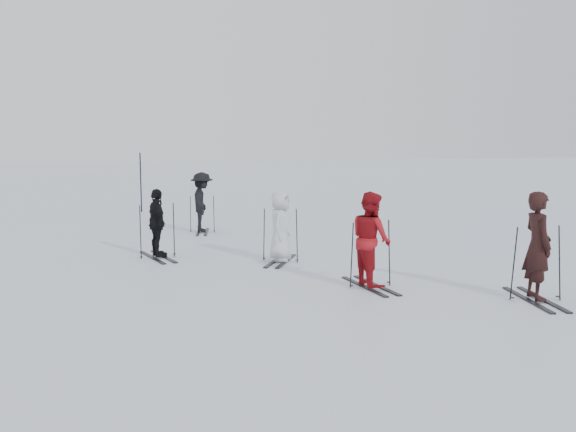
# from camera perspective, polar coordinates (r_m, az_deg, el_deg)

# --- Properties ---
(ground) EXTENTS (120.00, 120.00, 0.00)m
(ground) POSITION_cam_1_polar(r_m,az_deg,el_deg) (14.15, 0.85, -4.52)
(ground) COLOR silver
(ground) RESTS_ON ground
(skier_near_dark) EXTENTS (0.52, 0.73, 1.89)m
(skier_near_dark) POSITION_cam_1_polar(r_m,az_deg,el_deg) (11.95, 21.30, -2.60)
(skier_near_dark) COLOR black
(skier_near_dark) RESTS_ON ground
(skier_red) EXTENTS (0.81, 0.97, 1.79)m
(skier_red) POSITION_cam_1_polar(r_m,az_deg,el_deg) (12.24, 7.39, -2.15)
(skier_red) COLOR maroon
(skier_red) RESTS_ON ground
(skier_grey) EXTENTS (0.80, 0.93, 1.60)m
(skier_grey) POSITION_cam_1_polar(r_m,az_deg,el_deg) (14.58, -0.69, -0.97)
(skier_grey) COLOR silver
(skier_grey) RESTS_ON ground
(skier_uphill_left) EXTENTS (0.65, 1.01, 1.60)m
(skier_uphill_left) POSITION_cam_1_polar(r_m,az_deg,el_deg) (15.35, -11.55, -0.71)
(skier_uphill_left) COLOR black
(skier_uphill_left) RESTS_ON ground
(skier_uphill_far) EXTENTS (0.79, 1.21, 1.76)m
(skier_uphill_far) POSITION_cam_1_polar(r_m,az_deg,el_deg) (19.15, -7.65, 1.16)
(skier_uphill_far) COLOR black
(skier_uphill_far) RESTS_ON ground
(skis_near_dark) EXTENTS (1.96, 1.18, 1.36)m
(skis_near_dark) POSITION_cam_1_polar(r_m,az_deg,el_deg) (11.99, 21.24, -3.84)
(skis_near_dark) COLOR black
(skis_near_dark) RESTS_ON ground
(skis_red) EXTENTS (1.92, 1.22, 1.31)m
(skis_red) POSITION_cam_1_polar(r_m,az_deg,el_deg) (12.28, 7.37, -3.27)
(skis_red) COLOR black
(skis_red) RESTS_ON ground
(skis_grey) EXTENTS (1.95, 1.57, 1.26)m
(skis_grey) POSITION_cam_1_polar(r_m,az_deg,el_deg) (14.61, -0.68, -1.64)
(skis_grey) COLOR black
(skis_grey) RESTS_ON ground
(skis_uphill_left) EXTENTS (2.01, 1.45, 1.32)m
(skis_uphill_left) POSITION_cam_1_polar(r_m,az_deg,el_deg) (15.37, -11.54, -1.23)
(skis_uphill_left) COLOR black
(skis_uphill_left) RESTS_ON ground
(skis_uphill_far) EXTENTS (1.63, 1.01, 1.12)m
(skis_uphill_far) POSITION_cam_1_polar(r_m,az_deg,el_deg) (19.18, -7.64, 0.22)
(skis_uphill_far) COLOR black
(skis_uphill_far) RESTS_ON ground
(piste_marker) EXTENTS (0.06, 0.06, 2.22)m
(piste_marker) POSITION_cam_1_polar(r_m,az_deg,el_deg) (24.68, -12.95, 2.92)
(piste_marker) COLOR black
(piste_marker) RESTS_ON ground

